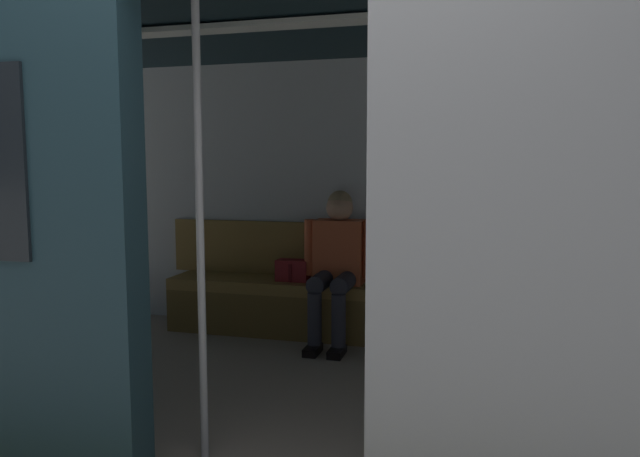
# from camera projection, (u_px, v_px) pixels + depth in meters

# --- Properties ---
(train_car) EXTENTS (6.40, 2.94, 2.33)m
(train_car) POSITION_uv_depth(u_px,v_px,m) (323.00, 132.00, 3.32)
(train_car) COLOR #ADAFB5
(train_car) RESTS_ON ground_plane
(bench_seat) EXTENTS (3.26, 0.44, 0.44)m
(bench_seat) POSITION_uv_depth(u_px,v_px,m) (366.00, 298.00, 4.53)
(bench_seat) COLOR olive
(bench_seat) RESTS_ON ground_plane
(person_seated) EXTENTS (0.55, 0.67, 1.17)m
(person_seated) POSITION_uv_depth(u_px,v_px,m) (337.00, 257.00, 4.50)
(person_seated) COLOR #CC5933
(person_seated) RESTS_ON ground_plane
(handbag) EXTENTS (0.26, 0.15, 0.17)m
(handbag) POSITION_uv_depth(u_px,v_px,m) (293.00, 270.00, 4.69)
(handbag) COLOR maroon
(handbag) RESTS_ON bench_seat
(book) EXTENTS (0.19, 0.24, 0.03)m
(book) POSITION_uv_depth(u_px,v_px,m) (391.00, 282.00, 4.56)
(book) COLOR #33723F
(book) RESTS_ON bench_seat
(grab_pole_door) EXTENTS (0.04, 0.04, 2.19)m
(grab_pole_door) POSITION_uv_depth(u_px,v_px,m) (200.00, 226.00, 2.62)
(grab_pole_door) COLOR silver
(grab_pole_door) RESTS_ON ground_plane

